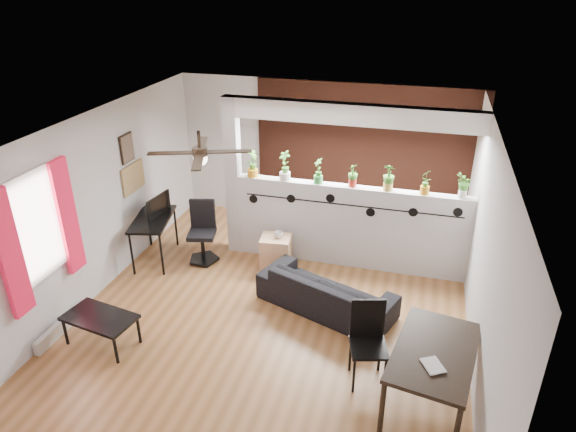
# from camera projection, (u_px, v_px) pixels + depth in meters

# --- Properties ---
(room_shell) EXTENTS (6.30, 7.10, 2.90)m
(room_shell) POSITION_uv_depth(u_px,v_px,m) (273.00, 227.00, 6.63)
(room_shell) COLOR brown
(room_shell) RESTS_ON ground
(partition_wall) EXTENTS (3.60, 0.18, 1.35)m
(partition_wall) POSITION_uv_depth(u_px,v_px,m) (350.00, 226.00, 8.01)
(partition_wall) COLOR #BCBCC1
(partition_wall) RESTS_ON ground
(ceiling_header) EXTENTS (3.60, 0.18, 0.30)m
(ceiling_header) POSITION_uv_depth(u_px,v_px,m) (357.00, 115.00, 7.24)
(ceiling_header) COLOR white
(ceiling_header) RESTS_ON room_shell
(pier_column) EXTENTS (0.22, 0.20, 2.60)m
(pier_column) POSITION_uv_depth(u_px,v_px,m) (233.00, 177.00, 8.19)
(pier_column) COLOR #BCBCC1
(pier_column) RESTS_ON ground
(brick_panel) EXTENTS (3.90, 0.05, 2.60)m
(brick_panel) POSITION_uv_depth(u_px,v_px,m) (365.00, 158.00, 9.01)
(brick_panel) COLOR #A64A30
(brick_panel) RESTS_ON ground
(vine_decal) EXTENTS (3.31, 0.01, 0.30)m
(vine_decal) POSITION_uv_depth(u_px,v_px,m) (350.00, 205.00, 7.75)
(vine_decal) COLOR black
(vine_decal) RESTS_ON partition_wall
(window_assembly) EXTENTS (0.09, 1.30, 1.55)m
(window_assembly) POSITION_uv_depth(u_px,v_px,m) (38.00, 230.00, 6.10)
(window_assembly) COLOR white
(window_assembly) RESTS_ON room_shell
(baseboard_heater) EXTENTS (0.08, 1.00, 0.18)m
(baseboard_heater) POSITION_uv_depth(u_px,v_px,m) (62.00, 326.00, 6.72)
(baseboard_heater) COLOR silver
(baseboard_heater) RESTS_ON ground
(corkboard) EXTENTS (0.03, 0.60, 0.45)m
(corkboard) POSITION_uv_depth(u_px,v_px,m) (133.00, 178.00, 8.04)
(corkboard) COLOR #967648
(corkboard) RESTS_ON room_shell
(framed_art) EXTENTS (0.03, 0.34, 0.44)m
(framed_art) POSITION_uv_depth(u_px,v_px,m) (127.00, 148.00, 7.78)
(framed_art) COLOR #8C7259
(framed_art) RESTS_ON room_shell
(ceiling_fan) EXTENTS (1.19, 1.19, 0.43)m
(ceiling_fan) POSITION_uv_depth(u_px,v_px,m) (200.00, 154.00, 6.11)
(ceiling_fan) COLOR black
(ceiling_fan) RESTS_ON room_shell
(potted_plant_0) EXTENTS (0.25, 0.28, 0.46)m
(potted_plant_0) POSITION_uv_depth(u_px,v_px,m) (252.00, 162.00, 7.99)
(potted_plant_0) COLOR orange
(potted_plant_0) RESTS_ON partition_wall
(potted_plant_1) EXTENTS (0.30, 0.28, 0.46)m
(potted_plant_1) POSITION_uv_depth(u_px,v_px,m) (285.00, 165.00, 7.86)
(potted_plant_1) COLOR white
(potted_plant_1) RESTS_ON partition_wall
(potted_plant_2) EXTENTS (0.24, 0.25, 0.40)m
(potted_plant_2) POSITION_uv_depth(u_px,v_px,m) (318.00, 170.00, 7.75)
(potted_plant_2) COLOR green
(potted_plant_2) RESTS_ON partition_wall
(potted_plant_3) EXTENTS (0.20, 0.22, 0.36)m
(potted_plant_3) POSITION_uv_depth(u_px,v_px,m) (353.00, 175.00, 7.63)
(potted_plant_3) COLOR red
(potted_plant_3) RESTS_ON partition_wall
(potted_plant_4) EXTENTS (0.23, 0.19, 0.40)m
(potted_plant_4) POSITION_uv_depth(u_px,v_px,m) (389.00, 177.00, 7.50)
(potted_plant_4) COLOR gold
(potted_plant_4) RESTS_ON partition_wall
(potted_plant_5) EXTENTS (0.23, 0.24, 0.38)m
(potted_plant_5) POSITION_uv_depth(u_px,v_px,m) (426.00, 181.00, 7.38)
(potted_plant_5) COLOR orange
(potted_plant_5) RESTS_ON partition_wall
(potted_plant_6) EXTENTS (0.20, 0.22, 0.36)m
(potted_plant_6) POSITION_uv_depth(u_px,v_px,m) (464.00, 185.00, 7.26)
(potted_plant_6) COLOR white
(potted_plant_6) RESTS_ON partition_wall
(sofa) EXTENTS (1.96, 1.31, 0.53)m
(sofa) POSITION_uv_depth(u_px,v_px,m) (326.00, 292.00, 7.11)
(sofa) COLOR black
(sofa) RESTS_ON ground
(cube_shelf) EXTENTS (0.50, 0.46, 0.56)m
(cube_shelf) POSITION_uv_depth(u_px,v_px,m) (276.00, 253.00, 8.06)
(cube_shelf) COLOR tan
(cube_shelf) RESTS_ON ground
(cup) EXTENTS (0.13, 0.13, 0.10)m
(cup) POSITION_uv_depth(u_px,v_px,m) (279.00, 235.00, 7.90)
(cup) COLOR gray
(cup) RESTS_ON cube_shelf
(computer_desk) EXTENTS (0.77, 1.13, 0.75)m
(computer_desk) POSITION_uv_depth(u_px,v_px,m) (153.00, 222.00, 8.15)
(computer_desk) COLOR black
(computer_desk) RESTS_ON ground
(monitor) EXTENTS (0.33, 0.09, 0.18)m
(monitor) POSITION_uv_depth(u_px,v_px,m) (156.00, 209.00, 8.20)
(monitor) COLOR black
(monitor) RESTS_ON computer_desk
(office_chair) EXTENTS (0.52, 0.52, 1.00)m
(office_chair) POSITION_uv_depth(u_px,v_px,m) (203.00, 236.00, 8.24)
(office_chair) COLOR black
(office_chair) RESTS_ON ground
(dining_table) EXTENTS (1.02, 1.44, 0.72)m
(dining_table) POSITION_uv_depth(u_px,v_px,m) (434.00, 356.00, 5.38)
(dining_table) COLOR black
(dining_table) RESTS_ON ground
(book) EXTENTS (0.27, 0.30, 0.02)m
(book) POSITION_uv_depth(u_px,v_px,m) (425.00, 367.00, 5.11)
(book) COLOR gray
(book) RESTS_ON dining_table
(folding_chair) EXTENTS (0.50, 0.50, 1.01)m
(folding_chair) POSITION_uv_depth(u_px,v_px,m) (368.00, 334.00, 5.78)
(folding_chair) COLOR black
(folding_chair) RESTS_ON ground
(coffee_table) EXTENTS (0.97, 0.64, 0.42)m
(coffee_table) POSITION_uv_depth(u_px,v_px,m) (100.00, 319.00, 6.39)
(coffee_table) COLOR black
(coffee_table) RESTS_ON ground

